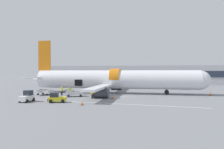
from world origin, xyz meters
The scene contains 15 objects.
ground_plane centered at (0.00, 0.00, 0.00)m, with size 500.00×500.00×0.00m, color slate.
apron_marking_line centered at (-1.20, -8.45, 0.00)m, with size 28.95×3.28×0.01m.
terminal_strip centered at (0.00, 42.20, 3.50)m, with size 76.25×8.33×7.00m.
airplane centered at (-2.37, 5.30, 2.99)m, with size 39.26×30.74×11.94m.
baggage_tug_lead centered at (-13.52, -9.27, 0.73)m, with size 1.77×2.66×1.78m.
baggage_tug_mid centered at (-8.68, -9.01, 0.63)m, with size 2.95×2.17×1.51m.
baggage_cart_loading centered at (-8.59, -1.65, 0.53)m, with size 4.19×2.67×1.08m.
baggage_cart_queued centered at (-15.45, -0.32, 0.55)m, with size 4.13×2.31×1.12m.
ground_crew_loader_a centered at (-5.22, -0.66, 0.97)m, with size 0.64×0.52×1.84m.
ground_crew_loader_b centered at (-10.69, 0.99, 0.84)m, with size 0.51×0.51×1.60m.
ground_crew_driver centered at (-4.46, -4.00, 0.88)m, with size 0.59×0.47×1.68m.
ground_crew_supervisor centered at (-11.80, -0.38, 0.97)m, with size 0.55×0.63×1.85m.
safety_cone_nose centered at (17.24, 4.66, 0.33)m, with size 0.64×0.64×0.71m.
safety_cone_engine_left centered at (-3.99, -10.68, 0.30)m, with size 0.50×0.50×0.64m.
safety_cone_wingtip centered at (-0.90, -3.40, 0.28)m, with size 0.57×0.57×0.61m.
Camera 1 is at (5.41, -37.55, 4.75)m, focal length 32.00 mm.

